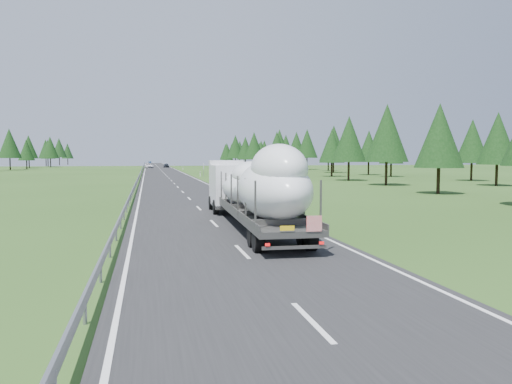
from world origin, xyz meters
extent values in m
plane|color=#264517|center=(0.00, 0.00, 0.00)|extent=(400.00, 400.00, 0.00)
cube|color=black|center=(0.00, 100.00, 0.01)|extent=(10.00, 400.00, 0.02)
cube|color=slate|center=(-5.30, 100.00, 0.60)|extent=(0.08, 400.00, 0.32)
cylinder|color=slate|center=(-5.30, 0.00, 0.30)|extent=(0.10, 0.10, 0.60)
cube|color=silver|center=(6.50, 30.00, 0.50)|extent=(0.12, 0.07, 1.00)
cube|color=black|center=(6.50, 30.00, 0.82)|extent=(0.13, 0.08, 0.12)
cube|color=silver|center=(6.50, 80.00, 0.50)|extent=(0.12, 0.07, 1.00)
cube|color=black|center=(6.50, 80.00, 0.82)|extent=(0.13, 0.08, 0.12)
cube|color=silver|center=(6.50, 130.00, 0.50)|extent=(0.12, 0.07, 1.00)
cube|color=black|center=(6.50, 130.00, 0.82)|extent=(0.13, 0.08, 0.12)
cube|color=silver|center=(6.50, 180.00, 0.50)|extent=(0.12, 0.07, 1.00)
cube|color=black|center=(6.50, 180.00, 0.82)|extent=(0.13, 0.08, 0.12)
cube|color=silver|center=(6.50, 230.00, 0.50)|extent=(0.12, 0.07, 1.00)
cube|color=black|center=(6.50, 230.00, 0.82)|extent=(0.13, 0.08, 0.12)
cube|color=silver|center=(6.50, 280.00, 0.50)|extent=(0.12, 0.07, 1.00)
cube|color=black|center=(6.50, 280.00, 0.82)|extent=(0.13, 0.08, 0.12)
cube|color=silver|center=(6.50, 330.00, 0.50)|extent=(0.12, 0.07, 1.00)
cube|color=black|center=(6.50, 330.00, 0.82)|extent=(0.13, 0.08, 0.12)
cylinder|color=slate|center=(7.20, 80.00, 1.00)|extent=(0.08, 0.08, 2.00)
cube|color=silver|center=(7.20, 80.00, 2.00)|extent=(0.05, 0.90, 1.20)
cylinder|color=black|center=(42.76, 39.30, 1.71)|extent=(0.36, 0.36, 3.43)
cone|color=black|center=(42.76, 39.30, 6.47)|extent=(5.33, 5.33, 7.14)
cylinder|color=black|center=(48.54, 52.79, 1.73)|extent=(0.36, 0.36, 3.46)
cone|color=black|center=(48.54, 52.79, 6.53)|extent=(5.38, 5.38, 7.20)
cylinder|color=black|center=(43.37, 70.75, 1.53)|extent=(0.36, 0.36, 3.06)
cone|color=black|center=(43.37, 70.75, 5.78)|extent=(4.76, 4.76, 6.37)
cylinder|color=black|center=(43.28, 80.86, 1.65)|extent=(0.36, 0.36, 3.31)
cone|color=black|center=(43.28, 80.86, 6.25)|extent=(5.14, 5.14, 6.89)
cylinder|color=black|center=(41.30, 96.70, 1.99)|extent=(0.36, 0.36, 3.98)
cone|color=black|center=(41.30, 96.70, 7.53)|extent=(6.20, 6.20, 8.30)
cylinder|color=black|center=(45.46, 111.44, 1.63)|extent=(0.36, 0.36, 3.26)
cone|color=black|center=(45.46, 111.44, 6.15)|extent=(5.06, 5.06, 6.78)
cylinder|color=black|center=(44.10, 126.40, 2.12)|extent=(0.36, 0.36, 4.24)
cone|color=black|center=(44.10, 126.40, 8.00)|extent=(6.59, 6.59, 8.83)
cylinder|color=black|center=(44.18, 137.87, 2.08)|extent=(0.36, 0.36, 4.15)
cone|color=black|center=(44.18, 137.87, 7.84)|extent=(6.46, 6.46, 8.65)
cylinder|color=black|center=(44.39, 151.49, 2.01)|extent=(0.36, 0.36, 4.03)
cone|color=black|center=(44.39, 151.49, 7.60)|extent=(6.26, 6.26, 8.39)
cylinder|color=black|center=(39.24, 168.57, 1.74)|extent=(0.36, 0.36, 3.49)
cone|color=black|center=(39.24, 168.57, 6.58)|extent=(5.42, 5.42, 7.26)
cylinder|color=black|center=(40.91, 179.07, 1.65)|extent=(0.36, 0.36, 3.31)
cone|color=black|center=(40.91, 179.07, 6.24)|extent=(5.14, 5.14, 6.89)
cylinder|color=black|center=(47.09, 196.37, 1.92)|extent=(0.36, 0.36, 3.83)
cone|color=black|center=(47.09, 196.37, 7.24)|extent=(5.96, 5.96, 7.99)
cylinder|color=black|center=(39.55, 205.06, 1.93)|extent=(0.36, 0.36, 3.85)
cone|color=black|center=(39.55, 205.06, 7.28)|extent=(5.99, 5.99, 8.03)
cylinder|color=black|center=(40.78, 222.52, 2.00)|extent=(0.36, 0.36, 4.00)
cone|color=black|center=(40.78, 222.52, 7.56)|extent=(6.23, 6.23, 8.34)
cylinder|color=black|center=(43.62, 238.75, 1.99)|extent=(0.36, 0.36, 3.97)
cone|color=black|center=(43.62, 238.75, 7.51)|extent=(6.18, 6.18, 8.28)
cylinder|color=black|center=(41.19, 248.69, 1.91)|extent=(0.36, 0.36, 3.83)
cone|color=black|center=(41.19, 248.69, 7.23)|extent=(5.95, 5.95, 7.97)
cylinder|color=black|center=(26.63, 27.80, 1.65)|extent=(0.36, 0.36, 3.29)
cone|color=black|center=(26.63, 27.80, 6.22)|extent=(5.12, 5.12, 6.86)
cylinder|color=black|center=(28.63, 43.69, 1.92)|extent=(0.36, 0.36, 3.83)
cone|color=black|center=(28.63, 43.69, 7.24)|extent=(5.96, 5.96, 7.98)
cylinder|color=black|center=(28.94, 57.71, 1.82)|extent=(0.36, 0.36, 3.65)
cone|color=black|center=(28.94, 57.71, 6.89)|extent=(5.68, 5.68, 7.60)
cylinder|color=black|center=(32.23, 74.15, 1.63)|extent=(0.36, 0.36, 3.26)
cone|color=black|center=(32.23, 74.15, 6.16)|extent=(5.07, 5.07, 6.80)
cylinder|color=black|center=(26.26, 94.72, 1.70)|extent=(0.36, 0.36, 3.40)
cone|color=black|center=(26.26, 94.72, 6.42)|extent=(5.28, 5.28, 7.08)
cylinder|color=black|center=(31.07, 110.38, 1.93)|extent=(0.36, 0.36, 3.86)
cone|color=black|center=(31.07, 110.38, 7.29)|extent=(6.01, 6.01, 8.05)
cylinder|color=black|center=(26.54, 121.98, 1.90)|extent=(0.36, 0.36, 3.80)
cone|color=black|center=(26.54, 121.98, 7.18)|extent=(5.91, 5.91, 7.92)
cylinder|color=black|center=(27.38, 139.52, 1.79)|extent=(0.36, 0.36, 3.58)
cone|color=black|center=(27.38, 139.52, 6.76)|extent=(5.56, 5.56, 7.45)
cylinder|color=black|center=(26.52, 153.38, 1.98)|extent=(0.36, 0.36, 3.95)
cone|color=black|center=(26.52, 153.38, 7.47)|extent=(6.15, 6.15, 8.24)
cylinder|color=black|center=(26.01, 169.54, 1.58)|extent=(0.36, 0.36, 3.15)
cone|color=black|center=(26.01, 169.54, 5.96)|extent=(4.90, 4.90, 6.57)
cylinder|color=black|center=(28.06, 186.16, 1.59)|extent=(0.36, 0.36, 3.17)
cone|color=black|center=(28.06, 186.16, 6.00)|extent=(4.94, 4.94, 6.61)
cylinder|color=black|center=(-43.16, 137.87, 2.08)|extent=(0.36, 0.36, 4.16)
cone|color=black|center=(-43.16, 137.87, 7.87)|extent=(6.48, 6.48, 8.68)
cylinder|color=black|center=(-41.62, 151.49, 1.62)|extent=(0.36, 0.36, 3.24)
cone|color=black|center=(-41.62, 151.49, 6.12)|extent=(5.04, 5.04, 6.75)
cylinder|color=black|center=(-44.60, 168.57, 1.97)|extent=(0.36, 0.36, 3.94)
cone|color=black|center=(-44.60, 168.57, 7.44)|extent=(6.13, 6.13, 8.21)
cylinder|color=black|center=(-39.36, 179.07, 1.97)|extent=(0.36, 0.36, 3.94)
cone|color=black|center=(-39.36, 179.07, 7.43)|extent=(6.12, 6.12, 8.20)
cylinder|color=black|center=(-43.43, 196.37, 1.84)|extent=(0.36, 0.36, 3.69)
cone|color=black|center=(-43.43, 196.37, 6.97)|extent=(5.74, 5.74, 7.68)
cylinder|color=black|center=(-45.79, 205.06, 1.92)|extent=(0.36, 0.36, 3.83)
cone|color=black|center=(-45.79, 205.06, 7.24)|extent=(5.96, 5.96, 7.98)
cylinder|color=black|center=(-43.27, 222.52, 2.14)|extent=(0.36, 0.36, 4.28)
cone|color=black|center=(-43.27, 222.52, 8.08)|extent=(6.65, 6.65, 8.91)
cylinder|color=black|center=(-42.08, 238.75, 1.79)|extent=(0.36, 0.36, 3.58)
cone|color=black|center=(-42.08, 238.75, 6.76)|extent=(5.56, 5.56, 7.45)
cylinder|color=black|center=(-43.51, 248.69, 1.81)|extent=(0.36, 0.36, 3.62)
cone|color=black|center=(-43.51, 248.69, 6.84)|extent=(5.63, 5.63, 7.54)
cube|color=silver|center=(1.96, 15.00, 1.94)|extent=(2.73, 5.20, 2.86)
cube|color=black|center=(1.96, 17.61, 2.46)|extent=(2.35, 0.16, 1.43)
cube|color=silver|center=(1.96, 17.25, 3.53)|extent=(2.60, 1.31, 0.31)
cube|color=#545350|center=(1.96, 13.98, 0.56)|extent=(2.66, 3.15, 0.26)
cylinder|color=black|center=(0.78, 16.84, 0.51)|extent=(0.39, 1.03, 1.02)
cylinder|color=black|center=(3.13, 16.84, 0.51)|extent=(0.39, 1.03, 1.02)
cylinder|color=black|center=(0.78, 13.57, 0.51)|extent=(0.39, 1.03, 1.02)
cylinder|color=black|center=(3.13, 13.57, 0.51)|extent=(0.39, 1.03, 1.02)
cube|color=#545350|center=(1.96, 5.28, 0.94)|extent=(3.25, 14.41, 0.27)
cube|color=#545350|center=(0.60, 5.28, 1.20)|extent=(0.55, 14.32, 0.25)
cube|color=#545350|center=(3.32, 5.28, 1.20)|extent=(0.55, 14.32, 0.25)
cube|color=#545350|center=(0.60, -0.86, 2.05)|extent=(0.07, 0.07, 1.94)
cube|color=#545350|center=(3.32, -0.86, 2.05)|extent=(0.07, 0.07, 1.94)
cube|color=#545350|center=(0.60, 1.60, 2.05)|extent=(0.07, 0.07, 1.94)
cube|color=#545350|center=(3.32, 1.60, 2.05)|extent=(0.07, 0.07, 1.94)
cube|color=#545350|center=(0.60, 4.05, 2.05)|extent=(0.07, 0.07, 1.94)
cube|color=#545350|center=(3.32, 4.05, 2.05)|extent=(0.07, 0.07, 1.94)
cube|color=#545350|center=(0.60, 6.51, 2.05)|extent=(0.07, 0.07, 1.94)
cube|color=#545350|center=(3.32, 6.51, 2.05)|extent=(0.07, 0.07, 1.94)
cube|color=#545350|center=(0.60, 8.97, 2.05)|extent=(0.07, 0.07, 1.94)
cube|color=#545350|center=(3.32, 8.97, 2.05)|extent=(0.07, 0.07, 1.94)
cube|color=#545350|center=(0.60, 11.42, 2.05)|extent=(0.07, 0.07, 1.94)
cube|color=#545350|center=(3.32, 11.42, 2.05)|extent=(0.07, 0.07, 1.94)
cylinder|color=black|center=(0.83, -0.24, 0.51)|extent=(0.44, 1.04, 1.02)
cylinder|color=black|center=(3.08, -0.24, 0.51)|extent=(0.44, 1.04, 1.02)
cylinder|color=black|center=(0.83, 0.99, 0.51)|extent=(0.44, 1.04, 1.02)
cylinder|color=black|center=(3.08, 0.99, 0.51)|extent=(0.44, 1.04, 1.02)
cube|color=#545350|center=(1.96, -1.83, 0.46)|extent=(2.56, 0.21, 0.12)
cube|color=red|center=(2.72, -1.90, 1.38)|extent=(0.61, 0.06, 0.61)
cube|color=yellow|center=(1.65, -1.90, 1.23)|extent=(0.56, 0.06, 0.18)
cube|color=red|center=(0.88, -1.90, 0.61)|extent=(0.19, 0.07, 0.10)
cube|color=red|center=(3.03, -1.90, 0.61)|extent=(0.19, 0.07, 0.10)
ellipsoid|color=white|center=(1.96, 2.01, 2.46)|extent=(3.31, 7.30, 2.77)
ellipsoid|color=white|center=(1.96, 1.11, 3.43)|extent=(2.49, 4.64, 2.22)
ellipsoid|color=white|center=(1.96, 8.97, 2.13)|extent=(3.23, 7.42, 2.11)
ellipsoid|color=white|center=(1.96, 8.05, 2.87)|extent=(2.43, 4.71, 1.69)
imported|color=white|center=(-3.29, 158.11, 0.81)|extent=(3.27, 6.10, 1.63)
imported|color=black|center=(2.83, 164.02, 0.77)|extent=(2.05, 4.63, 1.55)
imported|color=#172941|center=(-2.55, 266.19, 0.72)|extent=(1.52, 4.37, 1.44)
camera|label=1|loc=(-3.79, -20.16, 3.97)|focal=35.00mm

